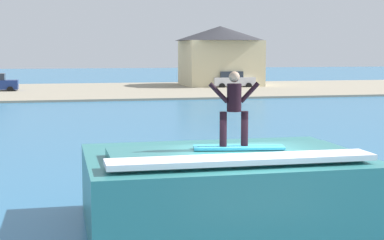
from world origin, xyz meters
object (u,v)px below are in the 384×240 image
Objects in this scene: car_far_shore at (232,80)px; wave_crest at (224,188)px; surfer at (234,105)px; house_gabled_white at (220,53)px; surfboard at (239,147)px.

wave_crest is at bearing -106.60° from car_far_shore.
house_gabled_white is (13.95, 52.46, 0.92)m from surfer.
car_far_shore is at bearing -81.83° from house_gabled_white.
surfer is 51.28m from car_far_shore.
surfboard reaches higher than car_far_shore.
house_gabled_white is (-0.47, 3.29, 2.80)m from car_far_shore.
car_far_shore is 4.34m from house_gabled_white.
surfboard is (0.21, -0.47, 1.01)m from wave_crest.
house_gabled_white is (13.85, 52.50, 1.87)m from surfboard.
car_far_shore is at bearing 73.40° from wave_crest.
surfer is at bearing -104.89° from house_gabled_white.
surfboard is 0.20× the size of house_gabled_white.
surfboard reaches higher than wave_crest.
house_gabled_white is at bearing 98.17° from car_far_shore.
surfer reaches higher than car_far_shore.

